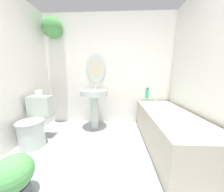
{
  "coord_description": "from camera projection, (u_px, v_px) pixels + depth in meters",
  "views": [
    {
      "loc": [
        0.2,
        -0.21,
        1.12
      ],
      "look_at": [
        0.12,
        1.45,
        0.81
      ],
      "focal_mm": 18.0,
      "sensor_mm": 36.0,
      "label": 1
    }
  ],
  "objects": [
    {
      "name": "pedestal_sink",
      "position": [
        94.0,
        99.0,
        2.31
      ],
      "size": [
        0.55,
        0.55,
        0.92
      ],
      "color": "#B2BCB2",
      "rests_on": "ground_plane"
    },
    {
      "name": "potted_plant",
      "position": [
        14.0,
        177.0,
        0.99
      ],
      "size": [
        0.32,
        0.32,
        0.44
      ],
      "color": "#47474C",
      "rests_on": "ground_plane"
    },
    {
      "name": "toilet",
      "position": [
        35.0,
        124.0,
        1.82
      ],
      "size": [
        0.38,
        0.55,
        0.77
      ],
      "color": "#B2BCB2",
      "rests_on": "ground_plane"
    },
    {
      "name": "bath_mat",
      "position": [
        85.0,
        150.0,
        1.7
      ],
      "size": [
        0.7,
        0.36,
        0.02
      ],
      "color": "silver",
      "rests_on": "ground_plane"
    },
    {
      "name": "bathtub",
      "position": [
        169.0,
        129.0,
        1.77
      ],
      "size": [
        0.7,
        1.64,
        0.63
      ],
      "color": "#B2A893",
      "rests_on": "ground_plane"
    },
    {
      "name": "toilet_paper_roll",
      "position": [
        39.0,
        93.0,
        1.91
      ],
      "size": [
        0.11,
        0.11,
        0.1
      ],
      "color": "white",
      "rests_on": "toilet"
    },
    {
      "name": "shampoo_bottle",
      "position": [
        147.0,
        93.0,
        2.4
      ],
      "size": [
        0.07,
        0.07,
        0.23
      ],
      "color": "#38B275",
      "rests_on": "bathtub"
    },
    {
      "name": "wall_back",
      "position": [
        101.0,
        66.0,
        2.5
      ],
      "size": [
        2.9,
        0.4,
        2.4
      ],
      "color": "silver",
      "rests_on": "ground_plane"
    },
    {
      "name": "wall_right",
      "position": [
        223.0,
        68.0,
        1.29
      ],
      "size": [
        0.06,
        2.46,
        2.4
      ],
      "color": "silver",
      "rests_on": "ground_plane"
    }
  ]
}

